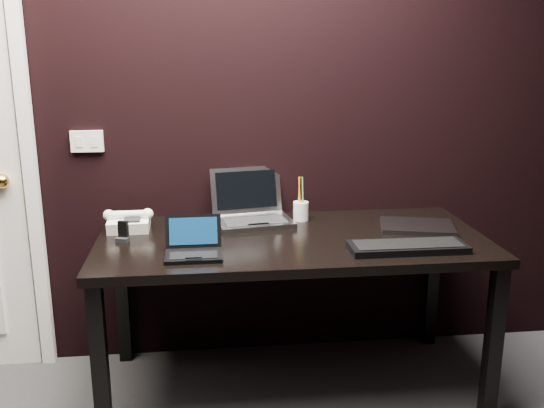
{
  "coord_description": "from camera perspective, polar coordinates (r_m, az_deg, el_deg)",
  "views": [
    {
      "loc": [
        -0.08,
        -1.12,
        1.56
      ],
      "look_at": [
        0.21,
        1.35,
        0.9
      ],
      "focal_mm": 40.0,
      "sensor_mm": 36.0,
      "label": 1
    }
  ],
  "objects": [
    {
      "name": "desk_phone",
      "position": [
        2.83,
        -13.32,
        -1.63
      ],
      "size": [
        0.22,
        0.17,
        0.11
      ],
      "color": "white",
      "rests_on": "desk"
    },
    {
      "name": "netbook",
      "position": [
        2.45,
        -7.39,
        -4.16
      ],
      "size": [
        0.23,
        0.2,
        0.15
      ],
      "color": "black",
      "rests_on": "desk"
    },
    {
      "name": "desk",
      "position": [
        2.7,
        1.87,
        -4.66
      ],
      "size": [
        1.7,
        0.8,
        0.74
      ],
      "color": "black",
      "rests_on": "ground"
    },
    {
      "name": "wall_switch",
      "position": [
        2.99,
        -17.02,
        5.67
      ],
      "size": [
        0.15,
        0.02,
        0.1
      ],
      "color": "silver",
      "rests_on": "wall_back"
    },
    {
      "name": "closed_laptop",
      "position": [
        2.86,
        13.5,
        -2.07
      ],
      "size": [
        0.37,
        0.31,
        0.02
      ],
      "color": "gray",
      "rests_on": "desk"
    },
    {
      "name": "silver_laptop",
      "position": [
        2.88,
        -1.91,
        -0.82
      ],
      "size": [
        0.39,
        0.37,
        0.24
      ],
      "color": "#99999E",
      "rests_on": "desk"
    },
    {
      "name": "pen_cup",
      "position": [
        2.91,
        2.73,
        -0.59
      ],
      "size": [
        0.09,
        0.09,
        0.21
      ],
      "color": "silver",
      "rests_on": "desk"
    },
    {
      "name": "mobile_phone",
      "position": [
        2.68,
        -13.84,
        -2.73
      ],
      "size": [
        0.06,
        0.06,
        0.09
      ],
      "color": "black",
      "rests_on": "desk"
    },
    {
      "name": "ext_keyboard",
      "position": [
        2.56,
        12.65,
        -3.94
      ],
      "size": [
        0.48,
        0.17,
        0.03
      ],
      "color": "black",
      "rests_on": "desk"
    },
    {
      "name": "wall_back",
      "position": [
        2.93,
        -5.08,
        9.63
      ],
      "size": [
        4.0,
        0.0,
        4.0
      ],
      "primitive_type": "plane",
      "rotation": [
        1.57,
        0.0,
        0.0
      ],
      "color": "black",
      "rests_on": "ground"
    }
  ]
}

